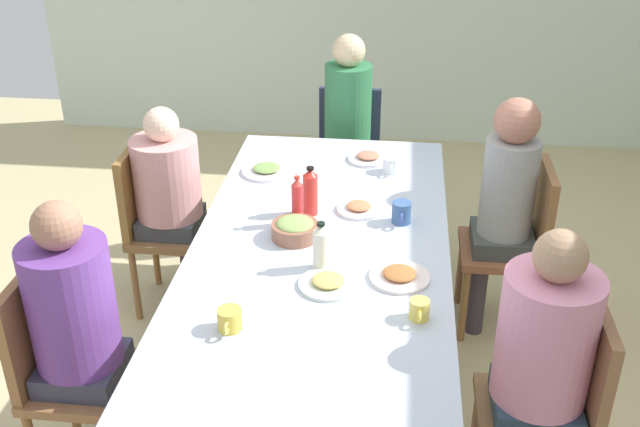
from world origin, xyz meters
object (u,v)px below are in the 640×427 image
at_px(chair_0, 518,239).
at_px(person_4, 541,352).
at_px(bowl_0, 295,229).
at_px(bottle_2, 310,192).
at_px(person_3, 348,123).
at_px(cup_3, 391,165).
at_px(chair_1, 63,365).
at_px(cup_2, 401,213).
at_px(chair_3, 348,154).
at_px(plate_1, 400,276).
at_px(person_2, 170,190).
at_px(chair_4, 558,403).
at_px(cup_0, 230,320).
at_px(bottle_1, 297,202).
at_px(cup_1, 419,310).
at_px(plate_4, 267,170).
at_px(plate_0, 368,158).
at_px(person_0, 505,198).
at_px(plate_2, 359,208).
at_px(dining_table, 320,258).
at_px(person_1, 77,320).
at_px(plate_3, 328,283).
at_px(bottle_0, 321,247).
at_px(chair_2, 156,219).

bearing_deg(chair_0, person_4, -4.31).
distance_m(bowl_0, bottle_2, 0.24).
bearing_deg(person_3, cup_3, 21.77).
xyz_separation_m(chair_1, cup_2, (-0.83, 1.26, 0.30)).
height_order(chair_3, plate_1, chair_3).
relative_size(person_2, bottle_2, 4.88).
bearing_deg(chair_4, cup_0, -88.47).
relative_size(chair_4, plate_1, 3.76).
distance_m(chair_4, bottle_1, 1.34).
distance_m(person_4, cup_0, 1.09).
xyz_separation_m(chair_4, bowl_0, (-0.64, -1.04, 0.30)).
bearing_deg(cup_1, person_3, -168.05).
distance_m(plate_4, cup_0, 1.32).
height_order(chair_3, plate_0, chair_3).
height_order(person_0, plate_2, person_0).
distance_m(chair_0, person_3, 1.30).
distance_m(person_0, bottle_2, 0.97).
distance_m(dining_table, cup_2, 0.43).
height_order(plate_2, cup_3, cup_3).
xyz_separation_m(plate_2, bottle_2, (0.05, -0.22, 0.10)).
height_order(plate_2, cup_1, cup_1).
height_order(chair_0, person_1, person_1).
relative_size(plate_0, plate_4, 0.85).
bearing_deg(plate_1, plate_2, -160.59).
xyz_separation_m(plate_1, cup_3, (-1.00, -0.06, 0.02)).
height_order(person_3, plate_0, person_3).
bearing_deg(dining_table, chair_3, 180.00).
height_order(chair_0, cup_3, chair_0).
relative_size(plate_3, bottle_1, 0.99).
height_order(dining_table, plate_4, plate_4).
xyz_separation_m(person_4, bottle_0, (-0.41, -0.81, 0.13)).
relative_size(chair_2, plate_2, 4.38).
height_order(chair_3, person_3, person_3).
distance_m(person_3, plate_2, 1.15).
xyz_separation_m(chair_4, bottle_0, (-0.41, -0.90, 0.35)).
xyz_separation_m(person_4, plate_3, (-0.28, -0.77, 0.05)).
height_order(chair_0, chair_1, same).
relative_size(person_1, bottle_1, 5.18).
distance_m(dining_table, cup_0, 0.68).
distance_m(dining_table, chair_4, 1.11).
relative_size(chair_3, plate_4, 3.54).
height_order(person_1, cup_0, person_1).
bearing_deg(person_3, bowl_0, -4.57).
bearing_deg(chair_0, plate_0, -112.33).
xyz_separation_m(bowl_0, cup_1, (0.53, 0.53, -0.01)).
relative_size(chair_0, chair_4, 1.00).
bearing_deg(cup_2, chair_0, 121.06).
xyz_separation_m(chair_4, bottle_1, (-0.76, -1.04, 0.36)).
xyz_separation_m(person_2, cup_0, (1.21, 0.58, 0.11)).
relative_size(person_4, bottle_2, 5.22).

